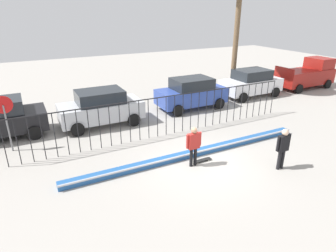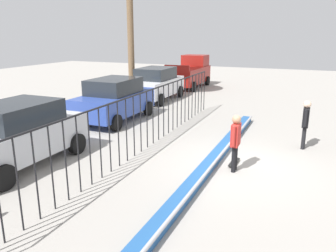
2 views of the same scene
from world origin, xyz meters
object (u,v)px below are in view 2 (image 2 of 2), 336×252
(parked_car_white, at_px, (156,84))
(parked_car_blue, at_px, (115,99))
(parked_car_silver, at_px, (18,134))
(pickup_truck, at_px, (190,73))
(skateboarder, at_px, (236,138))
(skateboard, at_px, (234,162))
(camera_operator, at_px, (306,120))

(parked_car_white, bearing_deg, parked_car_blue, -173.83)
(parked_car_silver, relative_size, pickup_truck, 0.91)
(parked_car_silver, bearing_deg, parked_car_blue, -0.02)
(skateboarder, bearing_deg, skateboard, 17.36)
(camera_operator, relative_size, parked_car_silver, 0.39)
(parked_car_blue, bearing_deg, parked_car_silver, -175.46)
(skateboard, distance_m, parked_car_silver, 6.50)
(skateboarder, distance_m, parked_car_silver, 6.35)
(pickup_truck, bearing_deg, parked_car_silver, -176.82)
(camera_operator, distance_m, parked_car_white, 10.23)
(skateboarder, xyz_separation_m, parked_car_white, (8.82, 6.60, -0.02))
(parked_car_silver, distance_m, parked_car_blue, 5.75)
(skateboarder, relative_size, skateboard, 2.07)
(camera_operator, xyz_separation_m, parked_car_white, (5.91, 8.35, -0.03))
(skateboarder, height_order, skateboard, skateboarder)
(parked_car_silver, xyz_separation_m, pickup_truck, (16.38, 0.48, 0.06))
(parked_car_silver, bearing_deg, parked_car_white, 0.68)
(skateboarder, relative_size, pickup_truck, 0.35)
(camera_operator, relative_size, parked_car_white, 0.39)
(skateboarder, bearing_deg, parked_car_blue, 64.78)
(skateboarder, distance_m, parked_car_white, 11.02)
(parked_car_silver, bearing_deg, pickup_truck, -0.79)
(camera_operator, distance_m, parked_car_blue, 8.04)
(parked_car_silver, distance_m, parked_car_white, 10.88)
(skateboard, relative_size, parked_car_white, 0.19)
(parked_car_silver, bearing_deg, camera_operator, -59.88)
(skateboarder, distance_m, skateboard, 1.07)
(skateboard, bearing_deg, parked_car_blue, 69.10)
(pickup_truck, bearing_deg, skateboarder, -154.15)
(skateboard, height_order, parked_car_white, parked_car_white)
(parked_car_silver, height_order, pickup_truck, pickup_truck)
(parked_car_blue, bearing_deg, camera_operator, -93.57)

